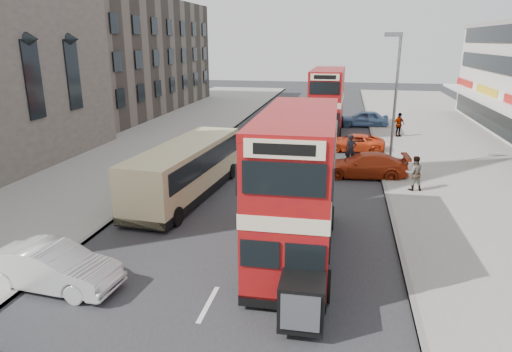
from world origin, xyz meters
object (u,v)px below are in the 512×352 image
Objects in this scene: bus_main at (297,185)px; car_right_c at (363,119)px; pedestrian_far at (399,125)px; cyclist at (350,158)px; coach at (186,168)px; street_lamp at (395,93)px; bus_second at (327,101)px; car_left_front at (53,267)px; car_right_a at (364,165)px; pedestrian_near at (414,173)px; car_right_b at (354,143)px.

car_right_c is (3.27, 27.22, -1.96)m from bus_main.
pedestrian_far reaches higher than car_right_c.
pedestrian_far is at bearing 64.88° from cyclist.
cyclist reaches higher than pedestrian_far.
car_right_c is 2.01× the size of cyclist.
coach reaches higher than car_right_c.
street_lamp is 12.55m from bus_second.
car_left_front reaches higher than car_right_a.
pedestrian_near is at bearing 5.33° from car_right_c.
bus_main reaches higher than car_right_a.
cyclist is at bearing -177.88° from street_lamp.
car_right_b is 9.98m from car_right_c.
car_left_front is at bearing -92.65° from coach.
car_right_b is 0.98× the size of car_right_c.
car_right_a is at bearing -105.53° from bus_main.
bus_main is at bearing -109.49° from street_lamp.
car_left_front is 1.99× the size of cyclist.
street_lamp is 6.92m from car_right_b.
pedestrian_far is (3.08, 11.78, 0.39)m from car_right_a.
bus_second reaches higher than pedestrian_near.
car_left_front is at bearing -126.10° from street_lamp.
car_right_b is (2.27, -6.49, -2.14)m from bus_second.
car_right_c is (3.26, 3.44, -1.98)m from bus_second.
pedestrian_near is at bearing 109.82° from bus_second.
pedestrian_near is (11.42, 2.89, -0.42)m from coach.
bus_main is 12.41m from cyclist.
car_right_a is 2.67× the size of pedestrian_near.
cyclist is (2.00, -11.70, -1.99)m from bus_second.
car_right_a is (10.19, 14.58, -0.01)m from car_left_front.
car_right_c is at bearing -13.89° from car_left_front.
car_right_a is (-1.48, -1.42, -4.06)m from street_lamp.
bus_main is 4.86× the size of pedestrian_far.
bus_main is 0.96× the size of coach.
cyclist is at bearing -3.73° from car_right_b.
pedestrian_far is (5.91, 22.53, -1.60)m from bus_main.
car_right_a is 1.12× the size of car_right_c.
car_right_b is at bearing -19.54° from car_left_front.
pedestrian_near reaches higher than car_left_front.
cyclist is (2.02, 12.08, -1.97)m from bus_main.
bus_second is at bearing 110.29° from street_lamp.
coach is at bearing -145.69° from cyclist.
car_right_c reaches higher than car_right_b.
pedestrian_far is at bearing -105.47° from bus_main.
cyclist is (-2.29, -0.08, -4.03)m from street_lamp.
coach is at bearing -147.34° from street_lamp.
car_left_front reaches higher than car_right_b.
coach is 14.56m from car_right_b.
pedestrian_near is 0.84× the size of cyclist.
bus_second is at bearing -9.94° from car_left_front.
pedestrian_near is at bearing 42.44° from car_right_a.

